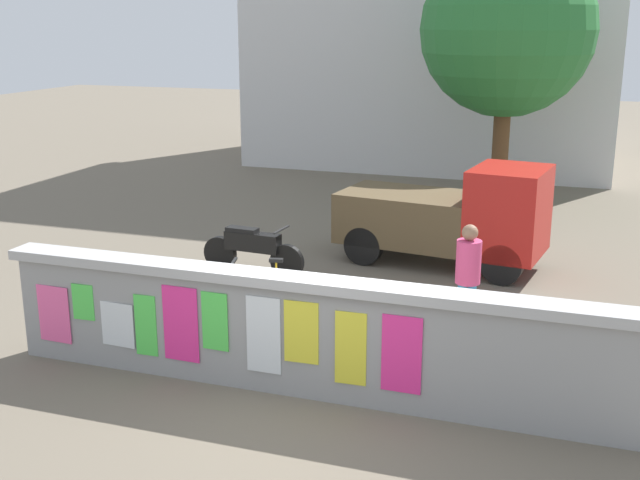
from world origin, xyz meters
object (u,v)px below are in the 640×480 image
Objects in this scene: motorcycle at (251,248)px; person_walking at (468,270)px; tree_roadside at (508,30)px; auto_rickshaw_truck at (452,216)px; bicycle_near at (266,297)px.

person_walking is (3.96, -1.69, 0.52)m from motorcycle.
person_walking is 8.95m from tree_roadside.
tree_roadside is (-0.57, 8.40, 3.04)m from person_walking.
person_walking reaches higher than motorcycle.
bicycle_near is at bearing -119.83° from auto_rickshaw_truck.
tree_roadside reaches higher than auto_rickshaw_truck.
motorcycle is (-3.17, -1.61, -0.44)m from auto_rickshaw_truck.
auto_rickshaw_truck is 0.63× the size of tree_roadside.
tree_roadside reaches higher than person_walking.
auto_rickshaw_truck is 1.98× the size of motorcycle.
person_walking reaches higher than bicycle_near.
bicycle_near is 2.93m from person_walking.
tree_roadside reaches higher than motorcycle.
motorcycle is at bearing 119.32° from bicycle_near.
bicycle_near is 9.71m from tree_roadside.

